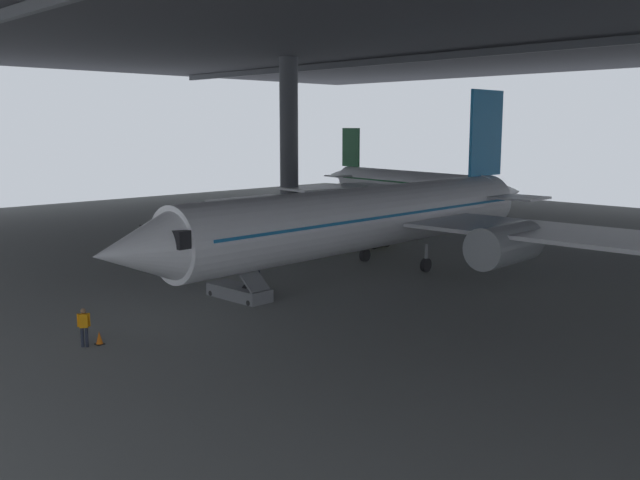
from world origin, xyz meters
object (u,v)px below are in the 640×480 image
(airplane_main, at_px, (373,217))
(baggage_tug, at_px, (375,240))
(crew_worker_by_stairs, at_px, (257,267))
(airplane_distant, at_px, (404,183))
(traffic_cone_orange, at_px, (99,338))
(crew_worker_near_nose, at_px, (84,325))
(boarding_stairs, at_px, (238,285))

(airplane_main, bearing_deg, baggage_tug, 130.48)
(crew_worker_by_stairs, height_order, airplane_distant, airplane_distant)
(airplane_distant, bearing_deg, baggage_tug, -55.64)
(airplane_main, relative_size, baggage_tug, 17.72)
(airplane_distant, relative_size, traffic_cone_orange, 47.17)
(airplane_main, height_order, airplane_distant, airplane_main)
(baggage_tug, bearing_deg, airplane_distant, 124.36)
(airplane_distant, xyz_separation_m, traffic_cone_orange, (22.99, -49.02, -2.74))
(airplane_distant, height_order, baggage_tug, airplane_distant)
(airplane_distant, bearing_deg, traffic_cone_orange, -64.88)
(airplane_main, xyz_separation_m, crew_worker_by_stairs, (-2.60, -7.61, -2.61))
(airplane_main, distance_m, crew_worker_near_nose, 21.27)
(crew_worker_by_stairs, relative_size, baggage_tug, 0.77)
(crew_worker_by_stairs, distance_m, traffic_cone_orange, 13.67)
(crew_worker_near_nose, bearing_deg, airplane_distant, 114.73)
(crew_worker_near_nose, xyz_separation_m, traffic_cone_orange, (0.12, 0.61, -0.69))
(airplane_distant, bearing_deg, crew_worker_near_nose, -65.27)
(crew_worker_near_nose, height_order, traffic_cone_orange, crew_worker_near_nose)
(crew_worker_by_stairs, bearing_deg, airplane_distant, 116.66)
(airplane_distant, xyz_separation_m, baggage_tug, (14.64, -21.41, -2.51))
(traffic_cone_orange, distance_m, baggage_tug, 28.84)
(crew_worker_by_stairs, bearing_deg, airplane_main, 71.13)
(baggage_tug, bearing_deg, crew_worker_near_nose, -73.76)
(boarding_stairs, height_order, baggage_tug, boarding_stairs)
(airplane_main, distance_m, crew_worker_by_stairs, 8.46)
(boarding_stairs, xyz_separation_m, airplane_distant, (-20.52, 39.50, 2.29))
(traffic_cone_orange, relative_size, baggage_tug, 0.27)
(airplane_main, xyz_separation_m, traffic_cone_orange, (2.19, -20.39, -3.29))
(baggage_tug, bearing_deg, boarding_stairs, -72.00)
(crew_worker_near_nose, distance_m, crew_worker_by_stairs, 14.18)
(airplane_main, distance_m, traffic_cone_orange, 20.78)
(crew_worker_near_nose, height_order, airplane_distant, airplane_distant)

